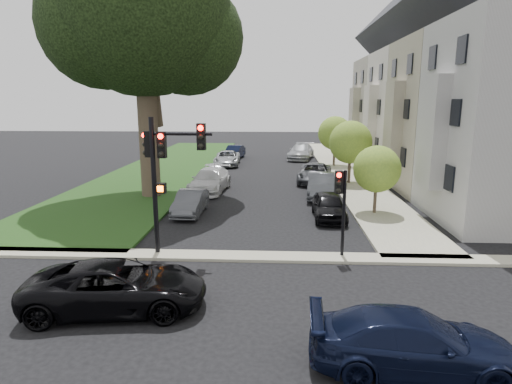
{
  "coord_description": "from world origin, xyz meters",
  "views": [
    {
      "loc": [
        0.93,
        -13.78,
        6.06
      ],
      "look_at": [
        0.0,
        5.0,
        2.0
      ],
      "focal_mm": 30.0,
      "sensor_mm": 36.0,
      "label": 1
    }
  ],
  "objects_px": {
    "car_parked_4": "(301,152)",
    "car_parked_6": "(210,180)",
    "car_cross_near": "(117,286)",
    "small_tree_b": "(350,142)",
    "car_cross_far": "(413,342)",
    "traffic_signal_main": "(164,162)",
    "eucalyptus": "(141,7)",
    "car_parked_1": "(321,186)",
    "traffic_signal_secondary": "(341,198)",
    "small_tree_c": "(335,133)",
    "car_parked_9": "(234,152)",
    "small_tree_a": "(377,169)",
    "car_parked_5": "(190,203)",
    "car_parked_0": "(329,206)",
    "car_parked_8": "(227,158)",
    "car_parked_2": "(315,173)",
    "car_parked_7": "(216,171)"
  },
  "relations": [
    {
      "from": "eucalyptus",
      "to": "car_parked_8",
      "type": "bearing_deg",
      "value": 76.15
    },
    {
      "from": "small_tree_a",
      "to": "car_parked_5",
      "type": "relative_size",
      "value": 0.96
    },
    {
      "from": "small_tree_b",
      "to": "car_cross_far",
      "type": "distance_m",
      "value": 22.39
    },
    {
      "from": "car_parked_7",
      "to": "car_parked_9",
      "type": "distance_m",
      "value": 12.26
    },
    {
      "from": "small_tree_a",
      "to": "car_cross_far",
      "type": "distance_m",
      "value": 13.93
    },
    {
      "from": "car_parked_6",
      "to": "traffic_signal_main",
      "type": "bearing_deg",
      "value": -84.5
    },
    {
      "from": "car_cross_near",
      "to": "car_parked_0",
      "type": "bearing_deg",
      "value": -43.33
    },
    {
      "from": "car_parked_7",
      "to": "small_tree_a",
      "type": "bearing_deg",
      "value": -50.37
    },
    {
      "from": "eucalyptus",
      "to": "car_parked_1",
      "type": "distance_m",
      "value": 15.17
    },
    {
      "from": "car_parked_0",
      "to": "car_parked_2",
      "type": "bearing_deg",
      "value": 89.94
    },
    {
      "from": "car_parked_7",
      "to": "car_parked_6",
      "type": "bearing_deg",
      "value": -92.49
    },
    {
      "from": "small_tree_c",
      "to": "traffic_signal_secondary",
      "type": "distance_m",
      "value": 23.85
    },
    {
      "from": "eucalyptus",
      "to": "traffic_signal_main",
      "type": "bearing_deg",
      "value": -69.92
    },
    {
      "from": "small_tree_b",
      "to": "traffic_signal_main",
      "type": "xyz_separation_m",
      "value": [
        -9.57,
        -15.07,
        0.67
      ]
    },
    {
      "from": "car_parked_0",
      "to": "car_parked_1",
      "type": "height_order",
      "value": "car_parked_1"
    },
    {
      "from": "small_tree_a",
      "to": "traffic_signal_secondary",
      "type": "height_order",
      "value": "small_tree_a"
    },
    {
      "from": "traffic_signal_main",
      "to": "traffic_signal_secondary",
      "type": "relative_size",
      "value": 1.56
    },
    {
      "from": "car_cross_far",
      "to": "car_parked_7",
      "type": "height_order",
      "value": "car_cross_far"
    },
    {
      "from": "traffic_signal_secondary",
      "to": "car_cross_far",
      "type": "xyz_separation_m",
      "value": [
        0.68,
        -7.05,
        -1.74
      ]
    },
    {
      "from": "car_cross_far",
      "to": "car_parked_2",
      "type": "height_order",
      "value": "car_parked_2"
    },
    {
      "from": "car_parked_6",
      "to": "small_tree_a",
      "type": "bearing_deg",
      "value": -24.62
    },
    {
      "from": "traffic_signal_main",
      "to": "small_tree_c",
      "type": "bearing_deg",
      "value": 67.95
    },
    {
      "from": "small_tree_c",
      "to": "traffic_signal_main",
      "type": "xyz_separation_m",
      "value": [
        -9.57,
        -23.64,
        0.67
      ]
    },
    {
      "from": "small_tree_a",
      "to": "car_parked_5",
      "type": "distance_m",
      "value": 10.09
    },
    {
      "from": "car_parked_8",
      "to": "car_parked_6",
      "type": "bearing_deg",
      "value": -91.36
    },
    {
      "from": "traffic_signal_secondary",
      "to": "car_parked_4",
      "type": "xyz_separation_m",
      "value": [
        0.02,
        28.45,
        -1.63
      ]
    },
    {
      "from": "car_parked_4",
      "to": "car_parked_6",
      "type": "distance_m",
      "value": 17.81
    },
    {
      "from": "small_tree_a",
      "to": "car_cross_near",
      "type": "distance_m",
      "value": 15.02
    },
    {
      "from": "traffic_signal_main",
      "to": "car_cross_near",
      "type": "distance_m",
      "value": 5.51
    },
    {
      "from": "traffic_signal_secondary",
      "to": "car_parked_4",
      "type": "distance_m",
      "value": 28.49
    },
    {
      "from": "eucalyptus",
      "to": "car_parked_1",
      "type": "height_order",
      "value": "eucalyptus"
    },
    {
      "from": "car_parked_4",
      "to": "car_parked_7",
      "type": "relative_size",
      "value": 1.43
    },
    {
      "from": "car_parked_1",
      "to": "car_parked_6",
      "type": "relative_size",
      "value": 0.88
    },
    {
      "from": "car_cross_far",
      "to": "car_parked_6",
      "type": "height_order",
      "value": "car_parked_6"
    },
    {
      "from": "small_tree_c",
      "to": "car_cross_near",
      "type": "bearing_deg",
      "value": -109.35
    },
    {
      "from": "small_tree_c",
      "to": "car_parked_6",
      "type": "bearing_deg",
      "value": -130.02
    },
    {
      "from": "small_tree_a",
      "to": "car_parked_1",
      "type": "relative_size",
      "value": 0.8
    },
    {
      "from": "small_tree_b",
      "to": "traffic_signal_secondary",
      "type": "bearing_deg",
      "value": -100.54
    },
    {
      "from": "car_parked_4",
      "to": "car_parked_6",
      "type": "relative_size",
      "value": 1.03
    },
    {
      "from": "car_parked_6",
      "to": "car_parked_2",
      "type": "bearing_deg",
      "value": 31.02
    },
    {
      "from": "traffic_signal_secondary",
      "to": "car_parked_5",
      "type": "distance_m",
      "value": 9.6
    },
    {
      "from": "car_cross_near",
      "to": "car_parked_4",
      "type": "height_order",
      "value": "car_parked_4"
    },
    {
      "from": "small_tree_b",
      "to": "traffic_signal_main",
      "type": "bearing_deg",
      "value": -122.42
    },
    {
      "from": "car_parked_6",
      "to": "car_parked_9",
      "type": "xyz_separation_m",
      "value": [
        -0.01,
        16.67,
        -0.09
      ]
    },
    {
      "from": "eucalyptus",
      "to": "small_tree_b",
      "type": "distance_m",
      "value": 16.4
    },
    {
      "from": "small_tree_a",
      "to": "small_tree_b",
      "type": "height_order",
      "value": "small_tree_b"
    },
    {
      "from": "traffic_signal_secondary",
      "to": "car_parked_0",
      "type": "xyz_separation_m",
      "value": [
        0.26,
        5.7,
        -1.74
      ]
    },
    {
      "from": "traffic_signal_secondary",
      "to": "car_cross_far",
      "type": "relative_size",
      "value": 0.74
    },
    {
      "from": "car_parked_4",
      "to": "car_parked_6",
      "type": "bearing_deg",
      "value": -101.09
    },
    {
      "from": "eucalyptus",
      "to": "car_parked_7",
      "type": "height_order",
      "value": "eucalyptus"
    }
  ]
}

